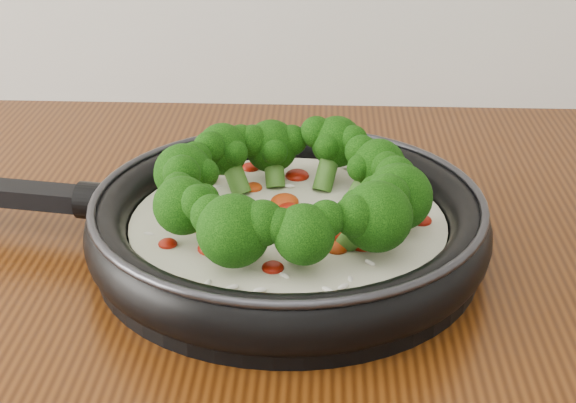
{
  "coord_description": "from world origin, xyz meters",
  "views": [
    {
      "loc": [
        0.15,
        0.51,
        1.25
      ],
      "look_at": [
        0.12,
        1.12,
        0.95
      ],
      "focal_mm": 52.99,
      "sensor_mm": 36.0,
      "label": 1
    }
  ],
  "objects": [
    {
      "name": "skillet",
      "position": [
        0.12,
        1.12,
        0.94
      ],
      "size": [
        0.53,
        0.37,
        0.1
      ],
      "color": "black",
      "rests_on": "counter"
    }
  ]
}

